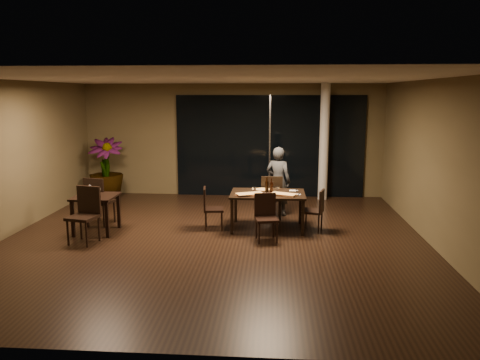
# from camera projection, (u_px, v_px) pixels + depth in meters

# --- Properties ---
(ground) EXTENTS (8.00, 8.00, 0.00)m
(ground) POSITION_uv_depth(u_px,v_px,m) (214.00, 239.00, 8.91)
(ground) COLOR black
(ground) RESTS_ON ground
(wall_back) EXTENTS (8.00, 0.10, 3.00)m
(wall_back) POSITION_uv_depth(u_px,v_px,m) (233.00, 140.00, 12.61)
(wall_back) COLOR brown
(wall_back) RESTS_ON ground
(wall_front) EXTENTS (8.00, 0.10, 3.00)m
(wall_front) POSITION_uv_depth(u_px,v_px,m) (161.00, 219.00, 4.66)
(wall_front) COLOR brown
(wall_front) RESTS_ON ground
(wall_left) EXTENTS (0.10, 8.00, 3.00)m
(wall_left) POSITION_uv_depth(u_px,v_px,m) (3.00, 159.00, 8.93)
(wall_left) COLOR brown
(wall_left) RESTS_ON ground
(wall_right) EXTENTS (0.10, 8.00, 3.00)m
(wall_right) POSITION_uv_depth(u_px,v_px,m) (438.00, 164.00, 8.35)
(wall_right) COLOR brown
(wall_right) RESTS_ON ground
(ceiling) EXTENTS (8.00, 8.00, 0.04)m
(ceiling) POSITION_uv_depth(u_px,v_px,m) (213.00, 77.00, 8.36)
(ceiling) COLOR white
(ceiling) RESTS_ON wall_back
(window_panel) EXTENTS (5.00, 0.06, 2.70)m
(window_panel) POSITION_uv_depth(u_px,v_px,m) (270.00, 146.00, 12.47)
(window_panel) COLOR black
(window_panel) RESTS_ON ground
(column) EXTENTS (0.24, 0.24, 3.00)m
(column) POSITION_uv_depth(u_px,v_px,m) (324.00, 142.00, 12.04)
(column) COLOR silver
(column) RESTS_ON ground
(main_table) EXTENTS (1.50, 1.00, 0.75)m
(main_table) POSITION_uv_depth(u_px,v_px,m) (268.00, 197.00, 9.50)
(main_table) COLOR black
(main_table) RESTS_ON ground
(side_table) EXTENTS (0.80, 0.80, 0.75)m
(side_table) POSITION_uv_depth(u_px,v_px,m) (96.00, 202.00, 9.26)
(side_table) COLOR black
(side_table) RESTS_ON ground
(chair_main_far) EXTENTS (0.48, 0.48, 0.99)m
(chair_main_far) POSITION_uv_depth(u_px,v_px,m) (272.00, 195.00, 10.19)
(chair_main_far) COLOR black
(chair_main_far) RESTS_ON ground
(chair_main_near) EXTENTS (0.48, 0.48, 0.88)m
(chair_main_near) POSITION_uv_depth(u_px,v_px,m) (266.00, 214.00, 8.81)
(chair_main_near) COLOR black
(chair_main_near) RESTS_ON ground
(chair_main_left) EXTENTS (0.45, 0.45, 0.86)m
(chair_main_left) POSITION_uv_depth(u_px,v_px,m) (210.00, 206.00, 9.52)
(chair_main_left) COLOR black
(chair_main_left) RESTS_ON ground
(chair_main_right) EXTENTS (0.49, 0.49, 0.85)m
(chair_main_right) POSITION_uv_depth(u_px,v_px,m) (316.00, 208.00, 9.37)
(chair_main_right) COLOR black
(chair_main_right) RESTS_ON ground
(chair_side_far) EXTENTS (0.58, 0.58, 1.02)m
(chair_side_far) POSITION_uv_depth(u_px,v_px,m) (98.00, 199.00, 9.79)
(chair_side_far) COLOR black
(chair_side_far) RESTS_ON ground
(chair_side_near) EXTENTS (0.57, 0.57, 1.04)m
(chair_side_near) POSITION_uv_depth(u_px,v_px,m) (86.00, 212.00, 8.67)
(chair_side_near) COLOR black
(chair_side_near) RESTS_ON ground
(diner) EXTENTS (0.62, 0.52, 1.57)m
(diner) POSITION_uv_depth(u_px,v_px,m) (278.00, 181.00, 10.57)
(diner) COLOR #2E3033
(diner) RESTS_ON ground
(potted_plant) EXTENTS (1.02, 1.02, 1.60)m
(potted_plant) POSITION_uv_depth(u_px,v_px,m) (106.00, 169.00, 12.25)
(potted_plant) COLOR #1B4B19
(potted_plant) RESTS_ON ground
(pizza_board_left) EXTENTS (0.60, 0.35, 0.01)m
(pizza_board_left) POSITION_uv_depth(u_px,v_px,m) (250.00, 195.00, 9.28)
(pizza_board_left) COLOR #4C2B18
(pizza_board_left) RESTS_ON main_table
(pizza_board_right) EXTENTS (0.60, 0.48, 0.01)m
(pizza_board_right) POSITION_uv_depth(u_px,v_px,m) (283.00, 195.00, 9.26)
(pizza_board_right) COLOR #412815
(pizza_board_right) RESTS_ON main_table
(oblong_pizza_left) EXTENTS (0.56, 0.42, 0.02)m
(oblong_pizza_left) POSITION_uv_depth(u_px,v_px,m) (250.00, 194.00, 9.28)
(oblong_pizza_left) COLOR maroon
(oblong_pizza_left) RESTS_ON pizza_board_left
(oblong_pizza_right) EXTENTS (0.53, 0.39, 0.02)m
(oblong_pizza_right) POSITION_uv_depth(u_px,v_px,m) (283.00, 194.00, 9.25)
(oblong_pizza_right) COLOR maroon
(oblong_pizza_right) RESTS_ON pizza_board_right
(round_pizza) EXTENTS (0.30, 0.30, 0.01)m
(round_pizza) POSITION_uv_depth(u_px,v_px,m) (262.00, 190.00, 9.77)
(round_pizza) COLOR red
(round_pizza) RESTS_ON main_table
(bottle_a) EXTENTS (0.07, 0.07, 0.32)m
(bottle_a) POSITION_uv_depth(u_px,v_px,m) (267.00, 185.00, 9.52)
(bottle_a) COLOR black
(bottle_a) RESTS_ON main_table
(bottle_b) EXTENTS (0.07, 0.07, 0.31)m
(bottle_b) POSITION_uv_depth(u_px,v_px,m) (272.00, 185.00, 9.45)
(bottle_b) COLOR black
(bottle_b) RESTS_ON main_table
(bottle_c) EXTENTS (0.06, 0.06, 0.28)m
(bottle_c) POSITION_uv_depth(u_px,v_px,m) (267.00, 185.00, 9.54)
(bottle_c) COLOR black
(bottle_c) RESTS_ON main_table
(tumbler_left) EXTENTS (0.08, 0.08, 0.09)m
(tumbler_left) POSITION_uv_depth(u_px,v_px,m) (254.00, 189.00, 9.61)
(tumbler_left) COLOR white
(tumbler_left) RESTS_ON main_table
(tumbler_right) EXTENTS (0.08, 0.08, 0.10)m
(tumbler_right) POSITION_uv_depth(u_px,v_px,m) (277.00, 189.00, 9.60)
(tumbler_right) COLOR white
(tumbler_right) RESTS_ON main_table
(napkin_near) EXTENTS (0.20, 0.15, 0.01)m
(napkin_near) POSITION_uv_depth(u_px,v_px,m) (296.00, 194.00, 9.31)
(napkin_near) COLOR white
(napkin_near) RESTS_ON main_table
(napkin_far) EXTENTS (0.18, 0.11, 0.01)m
(napkin_far) POSITION_uv_depth(u_px,v_px,m) (294.00, 191.00, 9.67)
(napkin_far) COLOR silver
(napkin_far) RESTS_ON main_table
(wine_glass_a) EXTENTS (0.09, 0.09, 0.19)m
(wine_glass_a) POSITION_uv_depth(u_px,v_px,m) (90.00, 190.00, 9.30)
(wine_glass_a) COLOR white
(wine_glass_a) RESTS_ON side_table
(wine_glass_b) EXTENTS (0.08, 0.08, 0.18)m
(wine_glass_b) POSITION_uv_depth(u_px,v_px,m) (99.00, 192.00, 9.16)
(wine_glass_b) COLOR white
(wine_glass_b) RESTS_ON side_table
(side_napkin) EXTENTS (0.18, 0.11, 0.01)m
(side_napkin) POSITION_uv_depth(u_px,v_px,m) (94.00, 198.00, 9.01)
(side_napkin) COLOR white
(side_napkin) RESTS_ON side_table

